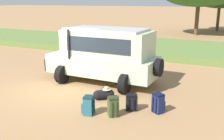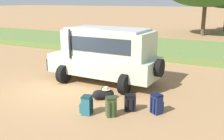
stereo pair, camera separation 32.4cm
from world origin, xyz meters
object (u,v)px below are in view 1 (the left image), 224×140
(backpack_outermost, at_px, (158,103))
(acacia_tree_left_mid, at_px, (220,0))
(backpack_near_rear_wheel, at_px, (132,103))
(backpack_cluster_center, at_px, (88,106))
(duffel_bag_low_black_case, at_px, (104,94))
(safari_vehicle, at_px, (105,54))
(backpack_beside_front_wheel, at_px, (113,107))

(backpack_outermost, height_order, acacia_tree_left_mid, acacia_tree_left_mid)
(backpack_outermost, bearing_deg, acacia_tree_left_mid, 90.79)
(backpack_near_rear_wheel, height_order, backpack_outermost, backpack_outermost)
(backpack_cluster_center, relative_size, backpack_outermost, 0.95)
(backpack_cluster_center, height_order, duffel_bag_low_black_case, backpack_cluster_center)
(safari_vehicle, height_order, acacia_tree_left_mid, acacia_tree_left_mid)
(safari_vehicle, bearing_deg, acacia_tree_left_mid, 83.66)
(backpack_beside_front_wheel, bearing_deg, backpack_outermost, 35.77)
(backpack_cluster_center, distance_m, backpack_outermost, 2.28)
(acacia_tree_left_mid, bearing_deg, backpack_beside_front_wheel, -91.75)
(safari_vehicle, height_order, duffel_bag_low_black_case, safari_vehicle)
(acacia_tree_left_mid, bearing_deg, backpack_near_rear_wheel, -91.04)
(safari_vehicle, bearing_deg, backpack_beside_front_wheel, -58.38)
(safari_vehicle, distance_m, backpack_cluster_center, 3.64)
(backpack_cluster_center, bearing_deg, backpack_near_rear_wheel, 40.03)
(backpack_near_rear_wheel, bearing_deg, backpack_cluster_center, -139.97)
(backpack_beside_front_wheel, height_order, duffel_bag_low_black_case, backpack_beside_front_wheel)
(backpack_beside_front_wheel, distance_m, backpack_cluster_center, 0.80)
(backpack_beside_front_wheel, bearing_deg, duffel_bag_low_black_case, 128.91)
(safari_vehicle, bearing_deg, duffel_bag_low_black_case, -63.62)
(backpack_beside_front_wheel, relative_size, backpack_near_rear_wheel, 1.17)
(safari_vehicle, relative_size, backpack_near_rear_wheel, 9.74)
(safari_vehicle, height_order, backpack_near_rear_wheel, safari_vehicle)
(safari_vehicle, relative_size, duffel_bag_low_black_case, 7.65)
(backpack_cluster_center, height_order, backpack_near_rear_wheel, backpack_cluster_center)
(safari_vehicle, distance_m, acacia_tree_left_mid, 24.88)
(backpack_beside_front_wheel, distance_m, backpack_outermost, 1.50)
(backpack_beside_front_wheel, height_order, backpack_cluster_center, backpack_beside_front_wheel)
(backpack_near_rear_wheel, bearing_deg, backpack_outermost, 12.20)
(backpack_near_rear_wheel, xyz_separation_m, duffel_bag_low_black_case, (-1.31, 0.49, -0.08))
(backpack_near_rear_wheel, bearing_deg, acacia_tree_left_mid, 88.96)
(backpack_cluster_center, distance_m, backpack_near_rear_wheel, 1.46)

